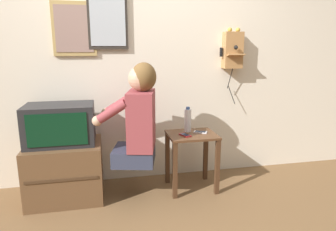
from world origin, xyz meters
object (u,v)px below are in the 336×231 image
(wall_phone_antique, at_px, (233,50))
(water_bottle, at_px, (188,120))
(wall_mirror, at_px, (107,15))
(framed_picture, at_px, (74,29))
(person, at_px, (139,117))
(cell_phone_held, at_px, (185,135))
(cell_phone_spare, at_px, (200,132))
(television, at_px, (60,124))

(wall_phone_antique, xyz_separation_m, water_bottle, (-0.52, -0.22, -0.66))
(wall_phone_antique, relative_size, wall_mirror, 1.24)
(framed_picture, height_order, water_bottle, framed_picture)
(person, xyz_separation_m, water_bottle, (0.49, 0.14, -0.09))
(person, height_order, water_bottle, person)
(cell_phone_held, bearing_deg, person, 160.41)
(cell_phone_spare, bearing_deg, wall_phone_antique, -27.96)
(wall_phone_antique, height_order, cell_phone_held, wall_phone_antique)
(wall_phone_antique, relative_size, cell_phone_spare, 5.66)
(person, distance_m, wall_phone_antique, 1.22)
(television, xyz_separation_m, wall_phone_antique, (1.69, 0.23, 0.63))
(cell_phone_spare, bearing_deg, wall_mirror, 95.82)
(person, distance_m, framed_picture, 1.01)
(television, bearing_deg, water_bottle, 0.77)
(wall_phone_antique, distance_m, framed_picture, 1.55)
(cell_phone_held, bearing_deg, television, 152.92)
(framed_picture, relative_size, water_bottle, 2.00)
(wall_mirror, height_order, cell_phone_held, wall_mirror)
(framed_picture, distance_m, wall_mirror, 0.33)
(framed_picture, height_order, cell_phone_spare, framed_picture)
(wall_phone_antique, height_order, water_bottle, wall_phone_antique)
(wall_mirror, bearing_deg, wall_phone_antique, -1.89)
(wall_phone_antique, xyz_separation_m, framed_picture, (-1.54, 0.04, 0.19))
(wall_mirror, bearing_deg, television, -148.62)
(television, distance_m, cell_phone_spare, 1.28)
(wall_phone_antique, height_order, cell_phone_spare, wall_phone_antique)
(cell_phone_held, relative_size, cell_phone_spare, 1.00)
(wall_phone_antique, bearing_deg, person, -160.29)
(cell_phone_held, height_order, water_bottle, water_bottle)
(wall_mirror, relative_size, cell_phone_spare, 4.56)
(person, bearing_deg, cell_phone_held, -75.36)
(wall_phone_antique, xyz_separation_m, cell_phone_held, (-0.59, -0.35, -0.76))
(wall_mirror, bearing_deg, cell_phone_held, -31.18)
(cell_phone_held, xyz_separation_m, cell_phone_spare, (0.17, 0.07, 0.00))
(framed_picture, height_order, wall_mirror, wall_mirror)
(television, height_order, cell_phone_spare, television)
(cell_phone_held, bearing_deg, water_bottle, 44.55)
(framed_picture, bearing_deg, water_bottle, -14.49)
(television, height_order, water_bottle, television)
(wall_phone_antique, height_order, framed_picture, framed_picture)
(television, relative_size, cell_phone_held, 4.22)
(person, height_order, cell_phone_spare, person)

